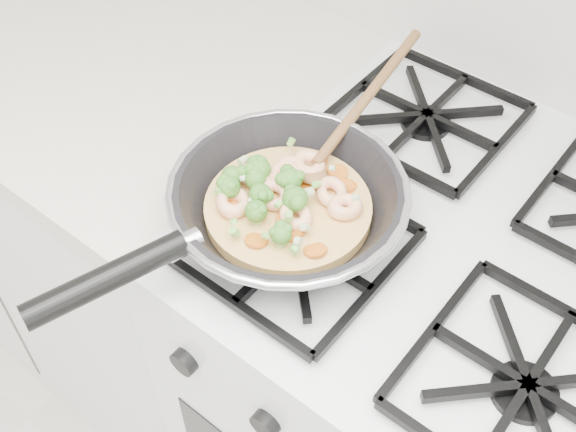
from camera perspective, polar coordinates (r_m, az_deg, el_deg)
The scene contains 3 objects.
stove at distance 1.26m, azimuth 10.37°, elevation -14.70°, with size 0.60×0.60×0.92m.
counter_left at distance 1.59m, azimuth -14.75°, elevation 1.66°, with size 1.00×0.60×0.90m.
skillet at distance 0.84m, azimuth -0.34°, elevation 1.19°, with size 0.29×0.63×0.09m.
Camera 1 is at (0.18, 1.13, 1.57)m, focal length 44.15 mm.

